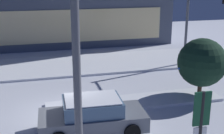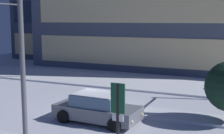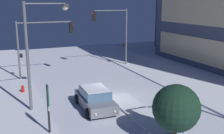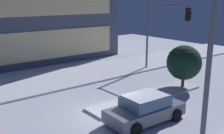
% 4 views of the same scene
% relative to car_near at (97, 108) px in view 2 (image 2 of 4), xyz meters
% --- Properties ---
extents(ground, '(52.00, 52.00, 0.00)m').
position_rel_car_near_xyz_m(ground, '(-1.17, 1.93, -0.71)').
color(ground, silver).
extents(curb_strip_far, '(52.00, 5.20, 0.14)m').
position_rel_car_near_xyz_m(curb_strip_far, '(-1.17, 9.81, -0.64)').
color(curb_strip_far, silver).
rests_on(curb_strip_far, ground).
extents(median_strip, '(9.00, 1.80, 0.14)m').
position_rel_car_near_xyz_m(median_strip, '(2.68, 2.40, -0.64)').
color(median_strip, silver).
rests_on(median_strip, ground).
extents(car_near, '(4.52, 2.27, 1.49)m').
position_rel_car_near_xyz_m(car_near, '(0.00, 0.00, 0.00)').
color(car_near, slate).
rests_on(car_near, ground).
extents(traffic_light_corner_far_left, '(0.32, 4.29, 6.59)m').
position_rel_car_near_xyz_m(traffic_light_corner_far_left, '(-11.24, 6.45, 3.77)').
color(traffic_light_corner_far_left, '#565960').
rests_on(traffic_light_corner_far_left, ground).
extents(street_lamp_arched, '(0.77, 3.05, 7.36)m').
position_rel_car_near_xyz_m(street_lamp_arched, '(-1.26, -3.37, 4.12)').
color(street_lamp_arched, '#565960').
rests_on(street_lamp_arched, ground).
extents(parking_info_sign, '(0.55, 0.12, 2.92)m').
position_rel_car_near_xyz_m(parking_info_sign, '(2.71, -3.71, 1.15)').
color(parking_info_sign, black).
rests_on(parking_info_sign, ground).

